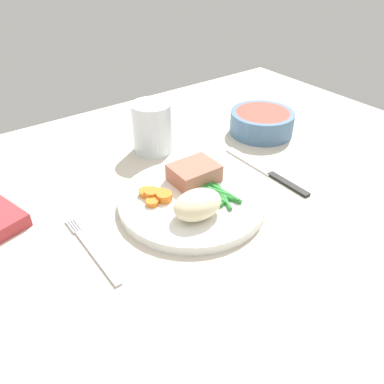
{
  "coord_description": "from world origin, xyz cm",
  "views": [
    {
      "loc": [
        -31.89,
        -42.34,
        40.82
      ],
      "look_at": [
        -1.28,
        -0.91,
        4.6
      ],
      "focal_mm": 36.34,
      "sensor_mm": 36.0,
      "label": 1
    }
  ],
  "objects_px": {
    "dinner_plate": "(192,201)",
    "salad_bowl": "(262,121)",
    "water_glass": "(153,131)",
    "fork": "(92,250)",
    "meat_portion": "(194,173)",
    "knife": "(267,172)"
  },
  "relations": [
    {
      "from": "dinner_plate",
      "to": "water_glass",
      "type": "relative_size",
      "value": 2.42
    },
    {
      "from": "dinner_plate",
      "to": "salad_bowl",
      "type": "xyz_separation_m",
      "value": [
        0.28,
        0.12,
        0.02
      ]
    },
    {
      "from": "meat_portion",
      "to": "fork",
      "type": "bearing_deg",
      "value": -169.18
    },
    {
      "from": "knife",
      "to": "salad_bowl",
      "type": "relative_size",
      "value": 1.49
    },
    {
      "from": "dinner_plate",
      "to": "knife",
      "type": "relative_size",
      "value": 1.18
    },
    {
      "from": "dinner_plate",
      "to": "fork",
      "type": "distance_m",
      "value": 0.18
    },
    {
      "from": "fork",
      "to": "salad_bowl",
      "type": "relative_size",
      "value": 1.21
    },
    {
      "from": "water_glass",
      "to": "salad_bowl",
      "type": "relative_size",
      "value": 0.72
    },
    {
      "from": "dinner_plate",
      "to": "salad_bowl",
      "type": "bearing_deg",
      "value": 23.76
    },
    {
      "from": "fork",
      "to": "water_glass",
      "type": "height_order",
      "value": "water_glass"
    },
    {
      "from": "meat_portion",
      "to": "knife",
      "type": "relative_size",
      "value": 0.38
    },
    {
      "from": "dinner_plate",
      "to": "water_glass",
      "type": "bearing_deg",
      "value": 76.08
    },
    {
      "from": "dinner_plate",
      "to": "water_glass",
      "type": "distance_m",
      "value": 0.21
    },
    {
      "from": "dinner_plate",
      "to": "meat_portion",
      "type": "xyz_separation_m",
      "value": [
        0.03,
        0.04,
        0.02
      ]
    },
    {
      "from": "dinner_plate",
      "to": "salad_bowl",
      "type": "height_order",
      "value": "salad_bowl"
    },
    {
      "from": "fork",
      "to": "knife",
      "type": "relative_size",
      "value": 0.81
    },
    {
      "from": "meat_portion",
      "to": "water_glass",
      "type": "bearing_deg",
      "value": 84.08
    },
    {
      "from": "dinner_plate",
      "to": "salad_bowl",
      "type": "distance_m",
      "value": 0.31
    },
    {
      "from": "water_glass",
      "to": "dinner_plate",
      "type": "bearing_deg",
      "value": -103.92
    },
    {
      "from": "fork",
      "to": "water_glass",
      "type": "bearing_deg",
      "value": 39.0
    },
    {
      "from": "fork",
      "to": "salad_bowl",
      "type": "height_order",
      "value": "salad_bowl"
    },
    {
      "from": "fork",
      "to": "water_glass",
      "type": "relative_size",
      "value": 1.66
    }
  ]
}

